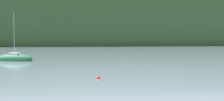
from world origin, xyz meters
The scene contains 3 objects.
wooded_hillside centered at (1.16, 151.80, 8.23)m, with size 352.00×76.57×39.80m.
sailboat_far_8 centered at (-14.42, 55.62, 0.41)m, with size 6.66×3.55×8.39m.
mooring_buoy_mid centered at (-1.29, 36.30, 0.00)m, with size 0.49×0.49×0.49m, color red.
Camera 1 is at (-2.45, 10.91, 4.32)m, focal length 41.35 mm.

